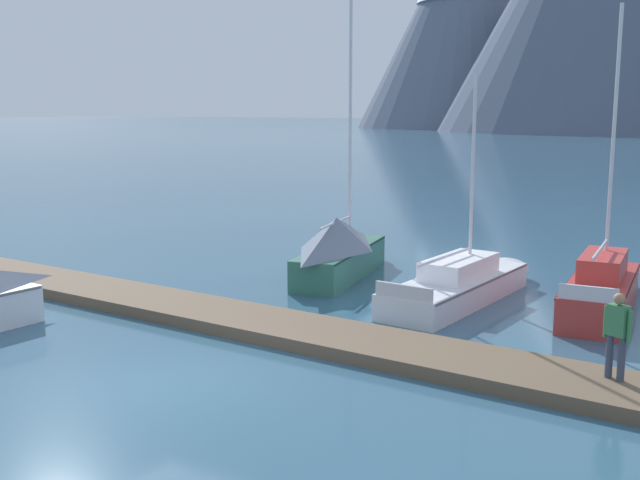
{
  "coord_description": "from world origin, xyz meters",
  "views": [
    {
      "loc": [
        9.86,
        -11.18,
        5.42
      ],
      "look_at": [
        0.0,
        6.0,
        2.0
      ],
      "focal_mm": 43.11,
      "sensor_mm": 36.0,
      "label": 1
    }
  ],
  "objects_px": {
    "sailboat_mid_dock_port": "(341,248)",
    "sailboat_mid_dock_starboard": "(465,282)",
    "person_on_dock": "(617,331)",
    "sailboat_far_berth": "(603,286)"
  },
  "relations": [
    {
      "from": "sailboat_mid_dock_port",
      "to": "sailboat_mid_dock_starboard",
      "type": "xyz_separation_m",
      "value": [
        4.43,
        -0.74,
        -0.48
      ]
    },
    {
      "from": "sailboat_mid_dock_port",
      "to": "sailboat_far_berth",
      "type": "height_order",
      "value": "sailboat_mid_dock_port"
    },
    {
      "from": "person_on_dock",
      "to": "sailboat_mid_dock_starboard",
      "type": "bearing_deg",
      "value": 130.95
    },
    {
      "from": "sailboat_mid_dock_starboard",
      "to": "sailboat_far_berth",
      "type": "relative_size",
      "value": 0.94
    },
    {
      "from": "sailboat_mid_dock_port",
      "to": "sailboat_far_berth",
      "type": "relative_size",
      "value": 1.15
    },
    {
      "from": "sailboat_mid_dock_port",
      "to": "sailboat_mid_dock_starboard",
      "type": "distance_m",
      "value": 4.52
    },
    {
      "from": "sailboat_mid_dock_starboard",
      "to": "sailboat_far_berth",
      "type": "height_order",
      "value": "sailboat_far_berth"
    },
    {
      "from": "sailboat_mid_dock_port",
      "to": "person_on_dock",
      "type": "height_order",
      "value": "sailboat_mid_dock_port"
    },
    {
      "from": "sailboat_mid_dock_starboard",
      "to": "sailboat_mid_dock_port",
      "type": "bearing_deg",
      "value": 170.51
    },
    {
      "from": "sailboat_mid_dock_port",
      "to": "person_on_dock",
      "type": "relative_size",
      "value": 5.5
    }
  ]
}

